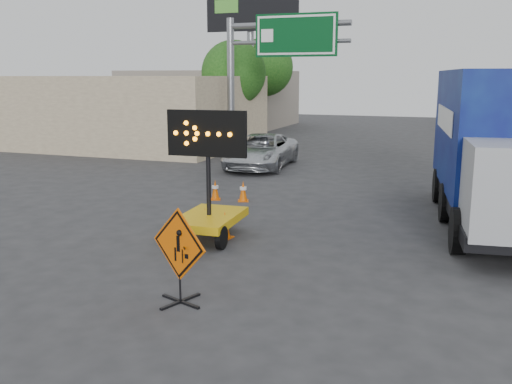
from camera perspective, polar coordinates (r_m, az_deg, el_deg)
The scene contains 15 objects.
ground at distance 10.81m, azimuth -7.75°, elevation -10.45°, with size 100.00×100.00×0.00m, color #2D2D30.
storefront_left_near at distance 34.45m, azimuth -12.86°, elevation 7.91°, with size 14.00×10.00×4.00m, color #CAB892.
storefront_left_far at distance 47.19m, azimuth -4.51°, elevation 9.32°, with size 12.00×10.00×4.40m, color gray.
highway_gantry at distance 28.32m, azimuth 1.37°, elevation 13.67°, with size 6.18×0.38×6.90m.
billboard at distance 37.23m, azimuth -0.41°, elevation 16.69°, with size 6.10×0.54×9.85m.
tree_left_near at distance 33.36m, azimuth -2.24°, elevation 11.79°, with size 3.71×3.71×6.03m.
tree_left_far at distance 41.19m, azimuth 0.81°, elevation 12.36°, with size 4.10×4.10×6.66m.
construction_sign at distance 10.28m, azimuth -7.69°, elevation -6.11°, with size 1.26×0.90×1.76m.
arrow_board at distance 14.31m, azimuth -4.72°, elevation -1.88°, with size 2.04×2.33×3.22m.
pickup_truck at distance 25.42m, azimuth 0.52°, elevation 4.13°, with size 2.45×5.31×1.48m, color silver.
box_truck at distance 16.72m, azimuth 23.13°, elevation 3.30°, with size 3.68×9.08×4.18m.
cone_a at distance 14.39m, azimuth -3.13°, elevation -3.28°, with size 0.40×0.40×0.69m.
cone_b at distance 14.95m, azimuth -5.13°, elevation -2.82°, with size 0.43×0.43×0.65m.
cone_c at distance 18.58m, azimuth -1.29°, elevation 0.10°, with size 0.44×0.44×0.68m.
cone_d at distance 18.86m, azimuth -4.10°, elevation 0.23°, with size 0.45×0.45×0.67m.
Camera 1 is at (4.80, -8.80, 4.03)m, focal length 40.00 mm.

